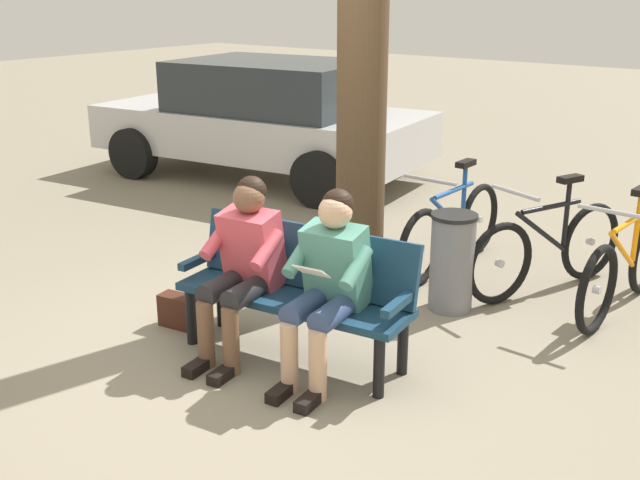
# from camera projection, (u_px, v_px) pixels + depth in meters

# --- Properties ---
(ground_plane) EXTENTS (40.00, 40.00, 0.00)m
(ground_plane) POSITION_uv_depth(u_px,v_px,m) (257.00, 356.00, 5.17)
(ground_plane) COLOR gray
(bench) EXTENTS (1.65, 0.66, 0.87)m
(bench) POSITION_uv_depth(u_px,v_px,m) (299.00, 283.00, 5.06)
(bench) COLOR navy
(bench) RESTS_ON ground
(person_reading) EXTENTS (0.52, 0.80, 1.20)m
(person_reading) POSITION_uv_depth(u_px,v_px,m) (328.00, 278.00, 4.72)
(person_reading) COLOR #4C8C7A
(person_reading) RESTS_ON ground
(person_companion) EXTENTS (0.52, 0.80, 1.20)m
(person_companion) POSITION_uv_depth(u_px,v_px,m) (243.00, 260.00, 5.03)
(person_companion) COLOR #D84C59
(person_companion) RESTS_ON ground
(handbag) EXTENTS (0.32, 0.18, 0.24)m
(handbag) POSITION_uv_depth(u_px,v_px,m) (180.00, 311.00, 5.58)
(handbag) COLOR #3F1E14
(handbag) RESTS_ON ground
(tree_trunk) EXTENTS (0.39, 0.39, 3.83)m
(tree_trunk) POSITION_uv_depth(u_px,v_px,m) (363.00, 48.00, 5.74)
(tree_trunk) COLOR #4C3823
(tree_trunk) RESTS_ON ground
(litter_bin) EXTENTS (0.35, 0.35, 0.76)m
(litter_bin) POSITION_uv_depth(u_px,v_px,m) (452.00, 262.00, 5.81)
(litter_bin) COLOR slate
(litter_bin) RESTS_ON ground
(bicycle_silver) EXTENTS (0.48, 1.68, 0.94)m
(bicycle_silver) POSITION_uv_depth(u_px,v_px,m) (624.00, 266.00, 5.77)
(bicycle_silver) COLOR black
(bicycle_silver) RESTS_ON ground
(bicycle_black) EXTENTS (0.72, 1.58, 0.94)m
(bicycle_black) POSITION_uv_depth(u_px,v_px,m) (547.00, 249.00, 6.16)
(bicycle_black) COLOR black
(bicycle_black) RESTS_ON ground
(bicycle_red) EXTENTS (0.48, 1.68, 0.94)m
(bicycle_red) POSITION_uv_depth(u_px,v_px,m) (452.00, 230.00, 6.63)
(bicycle_red) COLOR black
(bicycle_red) RESTS_ON ground
(parked_car) EXTENTS (4.40, 2.44, 1.47)m
(parked_car) POSITION_uv_depth(u_px,v_px,m) (266.00, 116.00, 9.70)
(parked_car) COLOR silver
(parked_car) RESTS_ON ground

